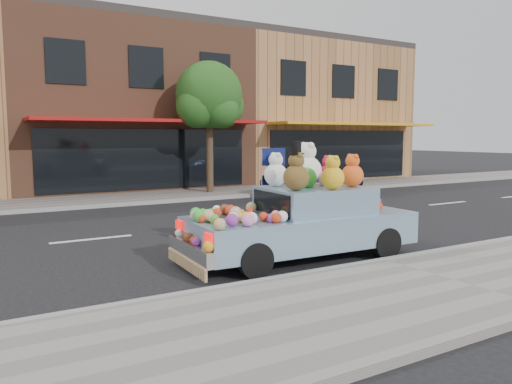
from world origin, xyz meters
TOP-DOWN VIEW (x-y plane):
  - ground at (0.00, 0.00)m, footprint 120.00×120.00m
  - near_sidewalk at (0.00, -6.50)m, footprint 60.00×3.00m
  - far_sidewalk at (0.00, 6.50)m, footprint 60.00×3.00m
  - near_kerb at (0.00, -5.00)m, footprint 60.00×0.12m
  - far_kerb at (0.00, 5.00)m, footprint 60.00×0.12m
  - storefront_mid at (0.00, 11.97)m, footprint 10.00×9.80m
  - storefront_right at (10.00, 11.97)m, footprint 10.00×9.80m
  - street_tree at (2.03, 6.55)m, footprint 3.00×2.70m
  - car_blue at (5.52, 4.24)m, footprint 5.00×3.27m
  - art_car at (-0.94, -3.82)m, footprint 4.55×1.93m

SIDE VIEW (x-z plane):
  - ground at x=0.00m, z-range 0.00..0.00m
  - near_sidewalk at x=0.00m, z-range 0.00..0.12m
  - far_sidewalk at x=0.00m, z-range 0.00..0.12m
  - near_kerb at x=0.00m, z-range 0.00..0.13m
  - far_kerb at x=0.00m, z-range 0.00..0.13m
  - car_blue at x=5.52m, z-range 0.00..1.28m
  - art_car at x=-0.94m, z-range -0.32..1.90m
  - storefront_mid at x=0.00m, z-range -0.01..7.29m
  - storefront_right at x=10.00m, z-range -0.01..7.29m
  - street_tree at x=2.03m, z-range 1.08..6.30m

